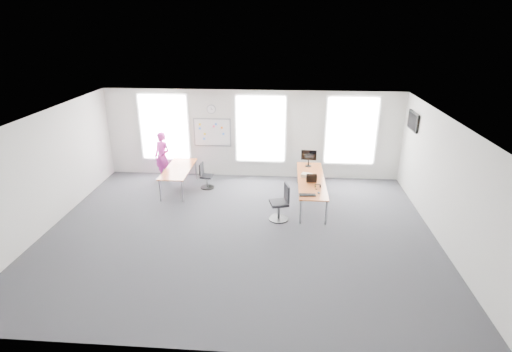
# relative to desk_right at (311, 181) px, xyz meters

# --- Properties ---
(floor) EXTENTS (10.00, 10.00, 0.00)m
(floor) POSITION_rel_desk_right_xyz_m (-1.94, -2.01, -0.68)
(floor) COLOR #2C2C31
(floor) RESTS_ON ground
(ceiling) EXTENTS (10.00, 10.00, 0.00)m
(ceiling) POSITION_rel_desk_right_xyz_m (-1.94, -2.01, 2.32)
(ceiling) COLOR white
(ceiling) RESTS_ON ground
(wall_back) EXTENTS (10.00, 0.00, 10.00)m
(wall_back) POSITION_rel_desk_right_xyz_m (-1.94, 1.99, 0.82)
(wall_back) COLOR silver
(wall_back) RESTS_ON ground
(wall_front) EXTENTS (10.00, 0.00, 10.00)m
(wall_front) POSITION_rel_desk_right_xyz_m (-1.94, -6.01, 0.82)
(wall_front) COLOR silver
(wall_front) RESTS_ON ground
(wall_left) EXTENTS (0.00, 10.00, 10.00)m
(wall_left) POSITION_rel_desk_right_xyz_m (-6.94, -2.01, 0.82)
(wall_left) COLOR silver
(wall_left) RESTS_ON ground
(wall_right) EXTENTS (0.00, 10.00, 10.00)m
(wall_right) POSITION_rel_desk_right_xyz_m (3.06, -2.01, 0.82)
(wall_right) COLOR silver
(wall_right) RESTS_ON ground
(window_left) EXTENTS (1.60, 0.06, 2.20)m
(window_left) POSITION_rel_desk_right_xyz_m (-4.94, 1.96, 1.02)
(window_left) COLOR silver
(window_left) RESTS_ON wall_back
(window_mid) EXTENTS (1.60, 0.06, 2.20)m
(window_mid) POSITION_rel_desk_right_xyz_m (-1.64, 1.96, 1.02)
(window_mid) COLOR silver
(window_mid) RESTS_ON wall_back
(window_right) EXTENTS (1.60, 0.06, 2.20)m
(window_right) POSITION_rel_desk_right_xyz_m (1.36, 1.96, 1.02)
(window_right) COLOR silver
(window_right) RESTS_ON wall_back
(desk_right) EXTENTS (0.79, 2.98, 0.72)m
(desk_right) POSITION_rel_desk_right_xyz_m (0.00, 0.00, 0.00)
(desk_right) COLOR #C8642D
(desk_right) RESTS_ON ground
(desk_left) EXTENTS (0.80, 2.00, 0.73)m
(desk_left) POSITION_rel_desk_right_xyz_m (-4.17, 0.59, -0.01)
(desk_left) COLOR #C8642D
(desk_left) RESTS_ON ground
(chair_right) EXTENTS (0.57, 0.57, 1.03)m
(chair_right) POSITION_rel_desk_right_xyz_m (-0.87, -1.21, -0.23)
(chair_right) COLOR black
(chair_right) RESTS_ON ground
(chair_left) EXTENTS (0.45, 0.45, 0.84)m
(chair_left) POSITION_rel_desk_right_xyz_m (-3.35, 0.81, -0.31)
(chair_left) COLOR black
(chair_left) RESTS_ON ground
(person) EXTENTS (0.72, 0.61, 1.66)m
(person) POSITION_rel_desk_right_xyz_m (-4.92, 1.40, 0.15)
(person) COLOR #E836B9
(person) RESTS_ON ground
(whiteboard) EXTENTS (1.20, 0.03, 0.90)m
(whiteboard) POSITION_rel_desk_right_xyz_m (-3.29, 1.96, 0.87)
(whiteboard) COLOR white
(whiteboard) RESTS_ON wall_back
(wall_clock) EXTENTS (0.30, 0.04, 0.30)m
(wall_clock) POSITION_rel_desk_right_xyz_m (-3.29, 1.96, 1.67)
(wall_clock) COLOR gray
(wall_clock) RESTS_ON wall_back
(tv) EXTENTS (0.06, 0.90, 0.55)m
(tv) POSITION_rel_desk_right_xyz_m (3.01, 0.99, 1.62)
(tv) COLOR black
(tv) RESTS_ON wall_right
(keyboard) EXTENTS (0.46, 0.20, 0.02)m
(keyboard) POSITION_rel_desk_right_xyz_m (-0.16, -1.18, 0.06)
(keyboard) COLOR black
(keyboard) RESTS_ON desk_right
(mouse) EXTENTS (0.08, 0.12, 0.04)m
(mouse) POSITION_rel_desk_right_xyz_m (0.15, -1.03, 0.07)
(mouse) COLOR black
(mouse) RESTS_ON desk_right
(lens_cap) EXTENTS (0.06, 0.06, 0.01)m
(lens_cap) POSITION_rel_desk_right_xyz_m (0.10, -0.75, 0.05)
(lens_cap) COLOR black
(lens_cap) RESTS_ON desk_right
(headphones) EXTENTS (0.17, 0.09, 0.10)m
(headphones) POSITION_rel_desk_right_xyz_m (0.14, -0.61, 0.09)
(headphones) COLOR black
(headphones) RESTS_ON desk_right
(laptop_sleeve) EXTENTS (0.30, 0.17, 0.25)m
(laptop_sleeve) POSITION_rel_desk_right_xyz_m (-0.01, -0.26, 0.17)
(laptop_sleeve) COLOR black
(laptop_sleeve) RESTS_ON desk_right
(paper_stack) EXTENTS (0.36, 0.31, 0.10)m
(paper_stack) POSITION_rel_desk_right_xyz_m (-0.13, 0.17, 0.10)
(paper_stack) COLOR beige
(paper_stack) RESTS_ON desk_right
(monitor) EXTENTS (0.49, 0.20, 0.55)m
(monitor) POSITION_rel_desk_right_xyz_m (-0.04, 1.10, 0.38)
(monitor) COLOR black
(monitor) RESTS_ON desk_right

